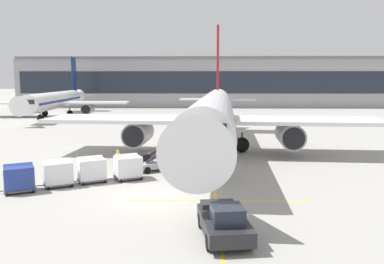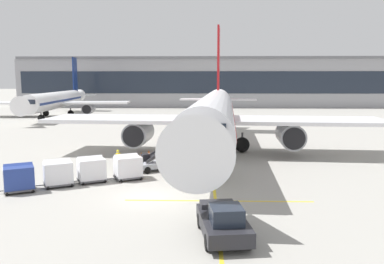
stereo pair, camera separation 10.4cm
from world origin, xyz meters
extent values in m
plane|color=#9E9B93|center=(0.00, 0.00, 0.00)|extent=(600.00, 600.00, 0.00)
cylinder|color=white|center=(4.65, 14.73, 4.14)|extent=(6.29, 34.82, 4.05)
cube|color=red|center=(4.65, 14.73, 4.14)|extent=(6.24, 33.44, 0.49)
cone|color=white|center=(3.40, -4.56, 4.14)|extent=(4.10, 4.29, 3.84)
cone|color=white|center=(5.99, 35.24, 4.44)|extent=(3.85, 6.68, 3.44)
cube|color=white|center=(-4.30, 16.19, 3.53)|extent=(16.86, 7.98, 0.36)
cylinder|color=#93969E|center=(-3.10, 15.41, 2.10)|extent=(2.80, 4.65, 2.51)
cylinder|color=black|center=(-3.25, 13.12, 2.10)|extent=(2.14, 0.26, 2.13)
cube|color=white|center=(13.72, 15.01, 3.53)|extent=(16.86, 7.98, 0.36)
cylinder|color=#93969E|center=(12.43, 14.40, 2.10)|extent=(2.80, 4.65, 2.51)
cylinder|color=black|center=(12.28, 12.11, 2.10)|extent=(2.14, 0.26, 2.13)
cube|color=red|center=(5.88, 33.62, 10.14)|extent=(0.55, 4.16, 10.39)
cube|color=white|center=(5.86, 33.30, 4.74)|extent=(11.34, 3.49, 0.20)
cube|color=#1E2633|center=(3.58, -1.73, 4.74)|extent=(2.94, 2.00, 0.89)
cylinder|color=#47474C|center=(3.98, 4.37, 1.46)|extent=(0.22, 0.22, 1.31)
sphere|color=black|center=(3.98, 4.37, 0.80)|extent=(1.61, 1.61, 1.61)
cylinder|color=#47474C|center=(1.74, 16.66, 1.46)|extent=(0.22, 0.22, 1.31)
sphere|color=black|center=(1.74, 16.66, 0.80)|extent=(1.61, 1.61, 1.61)
cylinder|color=#47474C|center=(7.79, 16.26, 1.46)|extent=(0.22, 0.22, 1.31)
sphere|color=black|center=(7.79, 16.26, 0.80)|extent=(1.61, 1.61, 1.61)
cube|color=#A3A8B2|center=(-0.27, 7.73, 0.50)|extent=(3.74, 3.09, 0.44)
cube|color=black|center=(-1.26, 7.58, 1.07)|extent=(0.80, 0.79, 0.70)
cylinder|color=#333338|center=(-0.67, 7.92, 1.12)|extent=(0.08, 0.08, 0.80)
cube|color=#A3A8B2|center=(0.68, 8.28, 1.95)|extent=(4.49, 3.11, 2.59)
cube|color=black|center=(0.68, 8.28, 2.04)|extent=(4.29, 2.92, 2.44)
cube|color=#333338|center=(0.90, 7.90, 2.07)|extent=(4.02, 2.36, 2.62)
cube|color=#333338|center=(0.46, 8.66, 2.07)|extent=(4.02, 2.36, 2.62)
cylinder|color=black|center=(1.13, 7.69, 0.28)|extent=(0.58, 0.45, 0.56)
cylinder|color=black|center=(0.39, 8.96, 0.28)|extent=(0.58, 0.45, 0.56)
cylinder|color=black|center=(-0.93, 6.50, 0.28)|extent=(0.58, 0.45, 0.56)
cylinder|color=black|center=(-1.67, 7.77, 0.28)|extent=(0.58, 0.45, 0.56)
cube|color=#515156|center=(-2.15, 4.65, 0.21)|extent=(2.51, 2.35, 0.12)
cylinder|color=#4C4C51|center=(-3.34, 4.02, 0.20)|extent=(0.65, 0.39, 0.07)
cube|color=silver|center=(-2.15, 4.65, 1.02)|extent=(2.38, 2.21, 1.50)
cube|color=silver|center=(-2.34, 5.01, 1.54)|extent=(2.03, 1.58, 0.74)
cube|color=silver|center=(-3.00, 4.20, 1.02)|extent=(0.69, 1.29, 1.38)
sphere|color=black|center=(-3.17, 4.88, 0.15)|extent=(0.30, 0.30, 0.30)
sphere|color=black|center=(-2.54, 3.67, 0.15)|extent=(0.30, 0.30, 0.30)
sphere|color=black|center=(-1.75, 5.62, 0.15)|extent=(0.30, 0.30, 0.30)
sphere|color=black|center=(-1.12, 4.42, 0.15)|extent=(0.30, 0.30, 0.30)
cube|color=#515156|center=(-4.72, 3.73, 0.21)|extent=(2.51, 2.35, 0.12)
cylinder|color=#4C4C51|center=(-5.92, 3.11, 0.20)|extent=(0.65, 0.39, 0.07)
cube|color=silver|center=(-4.72, 3.73, 1.02)|extent=(2.38, 2.21, 1.50)
cube|color=silver|center=(-4.91, 4.10, 1.54)|extent=(2.03, 1.58, 0.74)
cube|color=silver|center=(-5.58, 3.29, 1.02)|extent=(0.69, 1.29, 1.38)
sphere|color=black|center=(-5.75, 3.97, 0.15)|extent=(0.30, 0.30, 0.30)
sphere|color=black|center=(-5.11, 2.76, 0.15)|extent=(0.30, 0.30, 0.30)
sphere|color=black|center=(-4.33, 4.71, 0.15)|extent=(0.30, 0.30, 0.30)
sphere|color=black|center=(-3.70, 3.50, 0.15)|extent=(0.30, 0.30, 0.30)
cube|color=#515156|center=(-6.81, 2.54, 0.21)|extent=(2.51, 2.35, 0.12)
cylinder|color=#4C4C51|center=(-8.00, 1.91, 0.20)|extent=(0.65, 0.39, 0.07)
cube|color=silver|center=(-6.81, 2.54, 1.02)|extent=(2.38, 2.21, 1.50)
cube|color=silver|center=(-7.00, 2.90, 1.54)|extent=(2.03, 1.58, 0.74)
cube|color=silver|center=(-7.66, 2.09, 1.02)|extent=(0.69, 1.29, 1.38)
sphere|color=black|center=(-7.83, 2.77, 0.15)|extent=(0.30, 0.30, 0.30)
sphere|color=black|center=(-7.20, 1.56, 0.15)|extent=(0.30, 0.30, 0.30)
sphere|color=black|center=(-6.42, 3.51, 0.15)|extent=(0.30, 0.30, 0.30)
sphere|color=black|center=(-5.78, 2.30, 0.15)|extent=(0.30, 0.30, 0.30)
cube|color=#515156|center=(-8.96, 1.04, 0.21)|extent=(2.51, 2.35, 0.12)
cube|color=navy|center=(-8.96, 1.04, 1.02)|extent=(2.38, 2.21, 1.50)
cube|color=navy|center=(-9.15, 1.40, 1.54)|extent=(2.03, 1.58, 0.74)
cube|color=silver|center=(-9.82, 0.59, 1.02)|extent=(0.69, 1.29, 1.38)
sphere|color=black|center=(-9.99, 1.27, 0.15)|extent=(0.30, 0.30, 0.30)
sphere|color=black|center=(-9.35, 0.06, 0.15)|extent=(0.30, 0.30, 0.30)
sphere|color=black|center=(-8.57, 2.01, 0.15)|extent=(0.30, 0.30, 0.30)
sphere|color=black|center=(-7.94, 0.80, 0.15)|extent=(0.30, 0.30, 0.30)
cube|color=#232328|center=(4.61, -6.38, 0.68)|extent=(2.67, 4.64, 0.70)
cube|color=#1E2633|center=(4.72, -7.14, 1.43)|extent=(1.66, 1.72, 0.80)
cube|color=#28282D|center=(4.39, -4.74, 1.15)|extent=(1.90, 1.20, 0.24)
cylinder|color=black|center=(5.35, -4.90, 0.38)|extent=(0.38, 0.79, 0.76)
cylinder|color=black|center=(3.52, -5.15, 0.38)|extent=(0.38, 0.79, 0.76)
cylinder|color=black|center=(5.71, -7.60, 0.38)|extent=(0.38, 0.79, 0.76)
cylinder|color=black|center=(3.88, -7.85, 0.38)|extent=(0.38, 0.79, 0.76)
cylinder|color=#333847|center=(0.47, 6.06, 0.43)|extent=(0.15, 0.15, 0.86)
cylinder|color=#333847|center=(0.61, 5.94, 0.43)|extent=(0.15, 0.15, 0.86)
cube|color=yellow|center=(0.54, 6.00, 1.15)|extent=(0.45, 0.43, 0.58)
cube|color=white|center=(0.62, 6.10, 1.15)|extent=(0.27, 0.22, 0.08)
sphere|color=#9E7051|center=(0.54, 6.00, 1.56)|extent=(0.21, 0.21, 0.21)
sphere|color=yellow|center=(0.54, 6.00, 1.63)|extent=(0.23, 0.23, 0.23)
cylinder|color=yellow|center=(0.35, 6.15, 1.10)|extent=(0.09, 0.09, 0.56)
cylinder|color=yellow|center=(0.73, 5.85, 1.10)|extent=(0.09, 0.09, 0.56)
cylinder|color=#514C42|center=(-1.78, 5.61, 0.43)|extent=(0.15, 0.15, 0.86)
cylinder|color=#514C42|center=(-1.96, 5.61, 0.43)|extent=(0.15, 0.15, 0.86)
cube|color=orange|center=(-1.87, 5.61, 1.15)|extent=(0.38, 0.25, 0.58)
cube|color=white|center=(-1.87, 5.48, 1.15)|extent=(0.34, 0.02, 0.08)
sphere|color=tan|center=(-1.87, 5.61, 1.56)|extent=(0.21, 0.21, 0.21)
sphere|color=yellow|center=(-1.87, 5.61, 1.63)|extent=(0.23, 0.23, 0.23)
cylinder|color=orange|center=(-1.63, 5.61, 1.10)|extent=(0.09, 0.09, 0.56)
cylinder|color=orange|center=(-2.11, 5.61, 1.10)|extent=(0.09, 0.09, 0.56)
cylinder|color=#514C42|center=(-3.59, 7.88, 0.43)|extent=(0.15, 0.15, 0.86)
cylinder|color=#514C42|center=(-3.65, 7.71, 0.43)|extent=(0.15, 0.15, 0.86)
cube|color=yellow|center=(-3.62, 7.79, 1.15)|extent=(0.35, 0.44, 0.58)
cube|color=white|center=(-3.50, 7.76, 1.15)|extent=(0.12, 0.33, 0.08)
sphere|color=beige|center=(-3.62, 7.79, 1.56)|extent=(0.21, 0.21, 0.21)
sphere|color=yellow|center=(-3.62, 7.79, 1.63)|extent=(0.23, 0.23, 0.23)
cylinder|color=yellow|center=(-3.54, 8.02, 1.10)|extent=(0.09, 0.09, 0.56)
cylinder|color=yellow|center=(-3.69, 7.57, 1.10)|extent=(0.09, 0.09, 0.56)
cube|color=black|center=(-1.75, 13.35, 0.03)|extent=(0.62, 0.62, 0.05)
cone|color=orange|center=(-1.75, 13.35, 0.37)|extent=(0.49, 0.49, 0.65)
cylinder|color=white|center=(-1.75, 13.35, 0.41)|extent=(0.27, 0.27, 0.08)
cube|color=black|center=(-1.74, 12.33, 0.03)|extent=(0.54, 0.54, 0.05)
cone|color=orange|center=(-1.74, 12.33, 0.34)|extent=(0.43, 0.43, 0.57)
cylinder|color=white|center=(-1.74, 12.33, 0.36)|extent=(0.24, 0.24, 0.07)
cube|color=black|center=(-2.41, 12.70, 0.03)|extent=(0.53, 0.53, 0.05)
cone|color=orange|center=(-2.41, 12.70, 0.33)|extent=(0.42, 0.42, 0.56)
cylinder|color=white|center=(-2.41, 12.70, 0.36)|extent=(0.23, 0.23, 0.07)
cube|color=yellow|center=(4.44, 14.73, 0.00)|extent=(0.20, 110.00, 0.01)
cube|color=yellow|center=(4.65, -0.63, 0.00)|extent=(12.00, 0.20, 0.01)
cube|color=#939399|center=(3.10, 88.63, 6.59)|extent=(101.49, 15.02, 13.18)
cube|color=#1E2633|center=(3.10, 81.07, 6.92)|extent=(98.44, 0.10, 5.93)
cube|color=slate|center=(3.10, 87.13, 13.53)|extent=(100.47, 12.77, 0.70)
cylinder|color=white|center=(-26.77, 54.77, 3.43)|extent=(5.49, 30.03, 3.45)
cube|color=navy|center=(-26.77, 54.77, 3.43)|extent=(5.44, 28.85, 0.41)
cone|color=white|center=(-25.63, 38.15, 3.43)|extent=(3.51, 3.67, 3.28)
cone|color=white|center=(-27.98, 72.42, 3.69)|extent=(3.30, 5.71, 2.93)
cube|color=white|center=(-34.58, 54.98, 2.92)|extent=(14.56, 6.93, 0.36)
cylinder|color=#93969E|center=(-33.45, 54.46, 1.67)|extent=(2.40, 4.02, 2.14)
cylinder|color=black|center=(-33.32, 52.47, 1.67)|extent=(1.82, 0.24, 1.82)
cube|color=white|center=(-19.05, 56.05, 2.92)|extent=(14.56, 6.93, 0.36)
cylinder|color=#93969E|center=(-20.10, 55.37, 1.67)|extent=(2.40, 4.02, 2.14)
cylinder|color=black|center=(-19.97, 53.39, 1.67)|extent=(1.82, 0.24, 1.82)
cube|color=navy|center=(-27.89, 71.04, 8.60)|extent=(0.52, 3.60, 8.96)
cube|color=white|center=(-27.87, 70.77, 3.95)|extent=(9.79, 3.04, 0.20)
cube|color=#1E2633|center=(-25.79, 40.56, 3.95)|extent=(2.52, 1.71, 0.76)
cylinder|color=#47474C|center=(-26.15, 45.83, 1.18)|extent=(0.22, 0.22, 1.06)
sphere|color=black|center=(-26.15, 45.83, 0.65)|extent=(1.30, 1.30, 1.30)
cylinder|color=#47474C|center=(-29.45, 56.08, 1.18)|extent=(0.22, 0.22, 1.06)
sphere|color=black|center=(-29.45, 56.08, 0.65)|extent=(1.30, 1.30, 1.30)
cylinder|color=#47474C|center=(-24.29, 56.43, 1.18)|extent=(0.22, 0.22, 1.06)
sphere|color=black|center=(-24.29, 56.43, 0.65)|extent=(1.30, 1.30, 1.30)
camera|label=1|loc=(3.51, -24.56, 7.65)|focal=36.38mm
camera|label=2|loc=(3.62, -24.55, 7.65)|focal=36.38mm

